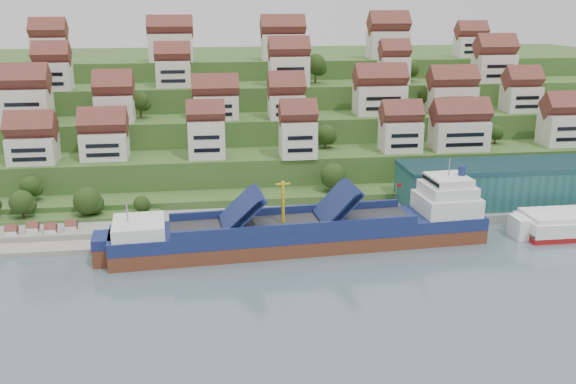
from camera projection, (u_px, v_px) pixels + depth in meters
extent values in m
plane|color=slate|center=(326.00, 246.00, 135.75)|extent=(300.00, 300.00, 0.00)
cube|color=gray|center=(397.00, 214.00, 152.23)|extent=(180.00, 14.00, 2.20)
cube|color=gray|center=(54.00, 237.00, 139.56)|extent=(45.00, 20.00, 1.00)
cube|color=#2D4C1E|center=(278.00, 147.00, 216.77)|extent=(260.00, 128.00, 4.00)
cube|color=#2D4C1E|center=(276.00, 134.00, 220.51)|extent=(260.00, 118.00, 11.00)
cube|color=#2D4C1E|center=(273.00, 120.00, 227.09)|extent=(260.00, 102.00, 18.00)
cube|color=#2D4C1E|center=(271.00, 107.00, 233.67)|extent=(260.00, 86.00, 25.00)
cube|color=#2D4C1E|center=(268.00, 95.00, 241.34)|extent=(260.00, 68.00, 31.00)
cube|color=silver|center=(33.00, 150.00, 159.26)|extent=(11.37, 8.66, 6.54)
cube|color=silver|center=(105.00, 145.00, 163.33)|extent=(11.52, 8.57, 6.79)
cube|color=silver|center=(206.00, 139.00, 163.74)|extent=(9.24, 7.03, 9.66)
cube|color=silver|center=(298.00, 139.00, 164.49)|extent=(9.07, 7.62, 9.30)
cube|color=silver|center=(400.00, 136.00, 171.22)|extent=(10.35, 7.73, 7.99)
cube|color=silver|center=(459.00, 135.00, 173.04)|extent=(14.68, 8.26, 7.80)
cube|color=silver|center=(563.00, 129.00, 178.24)|extent=(11.60, 8.31, 8.71)
cube|color=silver|center=(27.00, 106.00, 171.46)|extent=(12.49, 8.90, 9.32)
cube|color=silver|center=(115.00, 108.00, 174.04)|extent=(10.08, 8.98, 7.33)
cube|color=silver|center=(216.00, 107.00, 178.78)|extent=(12.32, 7.90, 6.53)
cube|color=silver|center=(286.00, 106.00, 179.20)|extent=(9.68, 8.56, 6.66)
cube|color=silver|center=(379.00, 100.00, 185.28)|extent=(14.29, 8.36, 8.37)
cube|color=silver|center=(451.00, 99.00, 188.44)|extent=(13.50, 8.18, 7.65)
cube|color=silver|center=(521.00, 99.00, 190.32)|extent=(10.06, 8.04, 7.45)
cube|color=silver|center=(53.00, 76.00, 183.70)|extent=(9.88, 7.86, 7.91)
cube|color=silver|center=(173.00, 74.00, 190.44)|extent=(10.06, 7.30, 7.73)
cube|color=silver|center=(289.00, 71.00, 192.45)|extent=(11.69, 7.79, 8.76)
cube|color=silver|center=(394.00, 71.00, 196.51)|extent=(8.63, 7.14, 8.22)
cube|color=silver|center=(494.00, 68.00, 201.58)|extent=(11.87, 8.47, 8.54)
cube|color=silver|center=(50.00, 50.00, 200.33)|extent=(10.63, 8.03, 7.69)
cube|color=silver|center=(171.00, 48.00, 203.71)|extent=(13.72, 7.51, 8.67)
cube|color=silver|center=(283.00, 47.00, 209.63)|extent=(13.76, 8.15, 8.23)
cube|color=silver|center=(388.00, 45.00, 214.15)|extent=(12.80, 8.73, 8.89)
cube|color=silver|center=(470.00, 47.00, 220.32)|extent=(10.03, 7.05, 6.79)
ellipsoid|color=#274216|center=(31.00, 186.00, 151.59)|extent=(4.86, 4.86, 4.86)
ellipsoid|color=#274216|center=(333.00, 176.00, 159.06)|extent=(6.37, 6.37, 6.37)
ellipsoid|color=#274216|center=(496.00, 132.00, 179.76)|extent=(4.26, 4.26, 4.26)
ellipsoid|color=#274216|center=(326.00, 134.00, 173.92)|extent=(5.42, 5.42, 5.42)
ellipsoid|color=#274216|center=(426.00, 94.00, 191.23)|extent=(5.13, 5.13, 5.13)
ellipsoid|color=#274216|center=(102.00, 103.00, 178.94)|extent=(4.87, 4.87, 4.87)
ellipsoid|color=#274216|center=(140.00, 101.00, 178.76)|extent=(5.22, 5.22, 5.22)
ellipsoid|color=#274216|center=(315.00, 64.00, 197.64)|extent=(6.42, 6.42, 6.42)
ellipsoid|color=#274216|center=(389.00, 66.00, 203.71)|extent=(4.72, 4.72, 4.72)
ellipsoid|color=#274216|center=(410.00, 68.00, 202.75)|extent=(5.25, 5.25, 5.25)
ellipsoid|color=#274216|center=(21.00, 202.00, 143.45)|extent=(5.44, 5.44, 5.44)
ellipsoid|color=#274216|center=(87.00, 201.00, 145.38)|extent=(6.35, 6.35, 6.35)
ellipsoid|color=#274216|center=(142.00, 204.00, 147.25)|extent=(3.69, 3.69, 3.69)
cube|color=#1F5551|center=(522.00, 182.00, 156.46)|extent=(60.00, 15.00, 10.00)
cylinder|color=gray|center=(396.00, 200.00, 145.75)|extent=(0.16, 0.16, 8.00)
cube|color=maroon|center=(399.00, 185.00, 144.79)|extent=(1.20, 0.05, 0.80)
cube|color=white|center=(12.00, 235.00, 136.17)|extent=(2.40, 2.20, 2.20)
cube|color=white|center=(33.00, 231.00, 138.11)|extent=(2.40, 2.20, 2.20)
cube|color=white|center=(51.00, 233.00, 137.20)|extent=(2.40, 2.20, 2.20)
cube|color=white|center=(72.00, 230.00, 139.13)|extent=(2.40, 2.20, 2.20)
cube|color=#5E2F1C|center=(302.00, 243.00, 134.86)|extent=(79.06, 17.25, 5.03)
cube|color=navy|center=(302.00, 228.00, 133.90)|extent=(79.07, 17.37, 2.61)
cube|color=silver|center=(139.00, 227.00, 126.84)|extent=(10.79, 12.11, 2.61)
cube|color=#262628|center=(293.00, 222.00, 133.14)|extent=(50.85, 13.57, 0.30)
cube|color=navy|center=(239.00, 210.00, 130.04)|extent=(8.25, 11.58, 6.95)
cube|color=navy|center=(335.00, 204.00, 133.88)|extent=(7.88, 11.55, 7.35)
cylinder|color=yellow|center=(283.00, 203.00, 131.48)|extent=(0.75, 0.75, 9.05)
cube|color=silver|center=(447.00, 204.00, 139.11)|extent=(12.80, 12.24, 4.02)
cube|color=silver|center=(448.00, 189.00, 138.18)|extent=(10.71, 10.90, 2.51)
cube|color=silver|center=(448.00, 180.00, 137.57)|extent=(8.63, 9.56, 1.81)
cylinder|color=navy|center=(462.00, 171.00, 137.60)|extent=(1.71, 1.71, 2.21)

